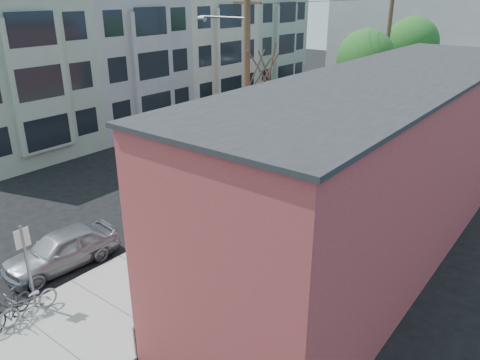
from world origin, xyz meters
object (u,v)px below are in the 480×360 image
Objects in this scene: parked_bike_a at (10,307)px; parking_meter_near at (176,211)px; bus at (347,85)px; patio_chair_a at (197,287)px; patron_grey at (180,270)px; parking_meter_far at (285,158)px; tree_bare at (260,140)px; car_2 at (250,163)px; tree_leafy_mid at (366,59)px; cyclist at (218,228)px; patio_chair_b at (159,315)px; car_0 at (62,249)px; tree_leafy_far at (412,43)px; car_3 at (302,139)px; utility_pole_near at (246,85)px; parked_bike_b at (28,303)px; patron_green at (201,267)px; sign_post at (26,259)px; car_1 at (186,193)px.

parking_meter_near is at bearing 71.04° from parked_bike_a.
parking_meter_near is 0.10× the size of bus.
patio_chair_a is 0.74m from patron_grey.
parking_meter_far is 3.70m from tree_bare.
parking_meter_far is at bearing 35.56° from car_2.
tree_leafy_mid is 4.32× the size of cyclist.
tree_bare is 10.36m from patio_chair_b.
tree_bare is at bearing 83.35° from car_0.
parking_meter_far is 11.60m from patron_grey.
tree_leafy_mid is 0.95× the size of tree_leafy_far.
tree_leafy_far reaches higher than patron_grey.
parked_bike_a is (-2.03, -7.00, -0.31)m from cyclist.
car_2 is at bearing 135.41° from tree_bare.
car_2 is 0.97× the size of car_3.
patron_grey reaches higher than parking_meter_near.
bus reaches higher than car_0.
parking_meter_far is at bearing 90.00° from parking_meter_near.
car_3 is (-4.67, 15.37, -0.34)m from patron_grey.
car_3 is (-1.59, 7.93, -4.71)m from utility_pole_near.
parked_bike_b is at bearing -125.02° from patio_chair_b.
patron_green is 15.72m from car_3.
utility_pole_near reaches higher than tree_leafy_mid.
tree_leafy_mid is at bearing 88.84° from sign_post.
tree_leafy_mid is 19.30m from patron_green.
parking_meter_far reaches higher than car_0.
tree_leafy_mid is 16.77m from cyclist.
car_0 is (-5.26, -1.37, 0.10)m from patio_chair_a.
sign_post reaches higher than parking_meter_near.
sign_post is 1.74× the size of cyclist.
car_2 is (-1.66, 13.99, 0.05)m from parked_bike_a.
tree_bare is 1.07× the size of car_3.
parked_bike_a is (-3.60, -4.14, 0.06)m from patio_chair_a.
tree_bare is at bearing -68.49° from cyclist.
patio_chair_a is 7.25m from car_1.
parked_bike_a is at bearing -53.53° from car_0.
tree_leafy_far reaches higher than patio_chair_a.
patron_grey is 0.15× the size of bus.
parking_meter_near is at bearing -91.96° from tree_leafy_mid.
utility_pole_near reaches higher than car_0.
parking_meter_far is 1.41× the size of patio_chair_b.
parking_meter_far is 0.12× the size of utility_pole_near.
utility_pole_near is at bearing -91.18° from tree_leafy_far.
tree_leafy_far is 29.02m from car_0.
parked_bike_b is (0.45, -6.63, -0.35)m from parking_meter_near.
car_3 is at bearing -99.54° from tree_leafy_far.
sign_post is at bearing -85.33° from bus.
car_2 is (0.00, 11.22, 0.01)m from car_0.
parked_bike_a is (0.21, -15.17, -0.33)m from parking_meter_far.
utility_pole_near reaches higher than parked_bike_a.
car_2 reaches higher than car_1.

